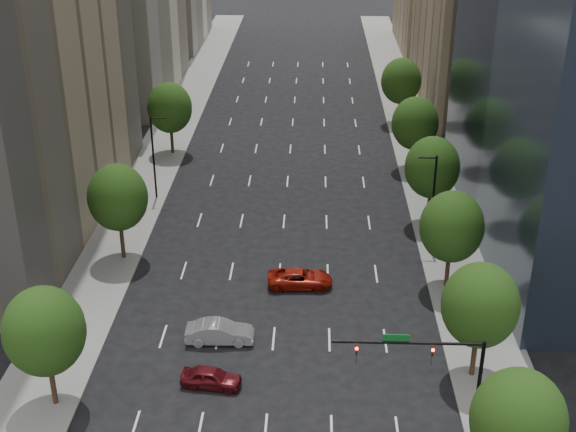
# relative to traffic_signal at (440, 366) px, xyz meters

# --- Properties ---
(sidewalk_left) EXTENTS (6.00, 200.00, 0.15)m
(sidewalk_left) POSITION_rel_traffic_signal_xyz_m (-26.03, 30.00, -5.10)
(sidewalk_left) COLOR slate
(sidewalk_left) RESTS_ON ground
(sidewalk_right) EXTENTS (6.00, 200.00, 0.15)m
(sidewalk_right) POSITION_rel_traffic_signal_xyz_m (4.97, 30.00, -5.10)
(sidewalk_right) COLOR slate
(sidewalk_right) RESTS_ON ground
(filler_right) EXTENTS (14.00, 26.00, 16.00)m
(filler_right) POSITION_rel_traffic_signal_xyz_m (14.47, 103.00, 2.83)
(filler_right) COLOR #8C7759
(filler_right) RESTS_ON ground
(tree_right_0) EXTENTS (5.20, 5.20, 8.39)m
(tree_right_0) POSITION_rel_traffic_signal_xyz_m (3.47, -5.00, 0.22)
(tree_right_0) COLOR #382316
(tree_right_0) RESTS_ON ground
(tree_right_1) EXTENTS (5.20, 5.20, 8.75)m
(tree_right_1) POSITION_rel_traffic_signal_xyz_m (3.47, 6.00, 0.58)
(tree_right_1) COLOR #382316
(tree_right_1) RESTS_ON ground
(tree_right_2) EXTENTS (5.20, 5.20, 8.61)m
(tree_right_2) POSITION_rel_traffic_signal_xyz_m (3.47, 18.00, 0.43)
(tree_right_2) COLOR #382316
(tree_right_2) RESTS_ON ground
(tree_right_3) EXTENTS (5.20, 5.20, 8.89)m
(tree_right_3) POSITION_rel_traffic_signal_xyz_m (3.47, 30.00, 0.72)
(tree_right_3) COLOR #382316
(tree_right_3) RESTS_ON ground
(tree_right_4) EXTENTS (5.20, 5.20, 8.46)m
(tree_right_4) POSITION_rel_traffic_signal_xyz_m (3.47, 44.00, 0.29)
(tree_right_4) COLOR #382316
(tree_right_4) RESTS_ON ground
(tree_right_5) EXTENTS (5.20, 5.20, 8.75)m
(tree_right_5) POSITION_rel_traffic_signal_xyz_m (3.47, 60.00, 0.58)
(tree_right_5) COLOR #382316
(tree_right_5) RESTS_ON ground
(tree_left_0) EXTENTS (5.20, 5.20, 8.75)m
(tree_left_0) POSITION_rel_traffic_signal_xyz_m (-24.53, 2.00, 0.58)
(tree_left_0) COLOR #382316
(tree_left_0) RESTS_ON ground
(tree_left_1) EXTENTS (5.20, 5.20, 8.97)m
(tree_left_1) POSITION_rel_traffic_signal_xyz_m (-24.53, 22.00, 0.79)
(tree_left_1) COLOR #382316
(tree_left_1) RESTS_ON ground
(tree_left_2) EXTENTS (5.20, 5.20, 8.68)m
(tree_left_2) POSITION_rel_traffic_signal_xyz_m (-24.53, 48.00, 0.50)
(tree_left_2) COLOR #382316
(tree_left_2) RESTS_ON ground
(streetlight_rn) EXTENTS (1.70, 0.20, 9.00)m
(streetlight_rn) POSITION_rel_traffic_signal_xyz_m (2.91, 25.00, -0.33)
(streetlight_rn) COLOR black
(streetlight_rn) RESTS_ON ground
(streetlight_ln) EXTENTS (1.70, 0.20, 9.00)m
(streetlight_ln) POSITION_rel_traffic_signal_xyz_m (-23.96, 35.00, -0.33)
(streetlight_ln) COLOR black
(streetlight_ln) RESTS_ON ground
(traffic_signal) EXTENTS (9.12, 0.40, 7.38)m
(traffic_signal) POSITION_rel_traffic_signal_xyz_m (0.00, 0.00, 0.00)
(traffic_signal) COLOR black
(traffic_signal) RESTS_ON ground
(car_maroon) EXTENTS (4.34, 2.19, 1.42)m
(car_maroon) POSITION_rel_traffic_signal_xyz_m (-14.48, 4.25, -4.46)
(car_maroon) COLOR #530D13
(car_maroon) RESTS_ON ground
(car_silver) EXTENTS (5.08, 1.89, 1.66)m
(car_silver) POSITION_rel_traffic_signal_xyz_m (-14.49, 9.49, -4.34)
(car_silver) COLOR #A6A5AB
(car_silver) RESTS_ON ground
(car_red_far) EXTENTS (5.51, 2.73, 1.50)m
(car_red_far) POSITION_rel_traffic_signal_xyz_m (-8.72, 17.72, -4.42)
(car_red_far) COLOR maroon
(car_red_far) RESTS_ON ground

